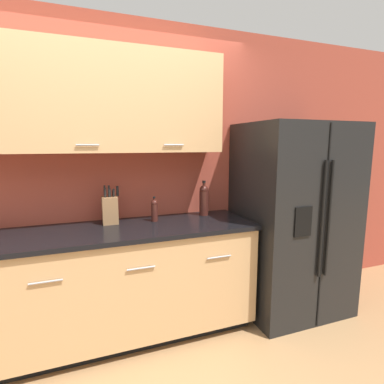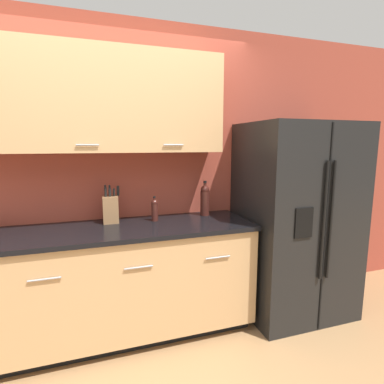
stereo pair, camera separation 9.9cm
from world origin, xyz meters
name	(u,v)px [view 1 (the left image)]	position (x,y,z in m)	size (l,w,h in m)	color
wall_back	(103,155)	(-0.05, 1.12, 1.47)	(10.00, 0.39, 2.60)	#993D2D
counter_unit	(95,287)	(-0.17, 0.83, 0.47)	(2.54, 0.64, 0.92)	black
refrigerator	(293,219)	(1.61, 0.75, 0.87)	(0.96, 0.80, 1.75)	black
knife_block	(110,209)	(-0.03, 0.99, 1.04)	(0.14, 0.11, 0.32)	olive
wine_bottle	(204,199)	(0.81, 1.00, 1.07)	(0.08, 0.08, 0.32)	#3D1914
oil_bottle	(154,210)	(0.33, 0.94, 1.02)	(0.05, 0.05, 0.21)	#3D1914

